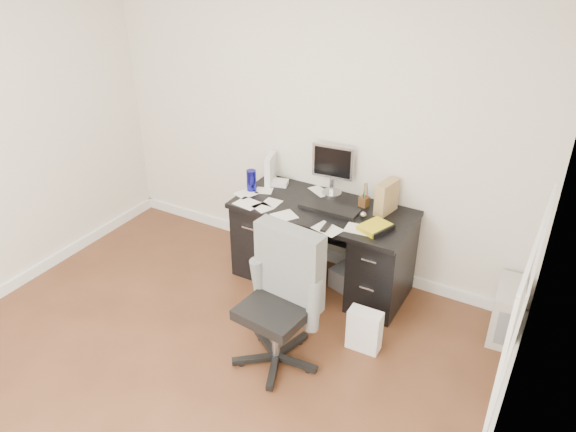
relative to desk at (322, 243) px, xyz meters
The scene contains 18 objects.
ground 1.73m from the desk, 100.29° to the right, with size 4.00×4.00×0.00m, color #452716.
room_shell 2.07m from the desk, 99.37° to the right, with size 4.02×4.02×2.71m.
desk is the anchor object (origin of this frame).
loose_papers 0.41m from the desk, 165.47° to the right, with size 1.10×0.60×0.00m, color silver, non-canonical shape.
lcd_monitor 0.64m from the desk, 100.32° to the left, with size 0.36×0.21×0.46m, color #B7B8BC, non-canonical shape.
keyboard 0.37m from the desk, 14.60° to the right, with size 0.50×0.17×0.03m, color black.
computer_mouse 0.52m from the desk, ahead, with size 0.05×0.05×0.05m, color #B7B8BC.
travel_mug 0.82m from the desk, behind, with size 0.08×0.08×0.19m, color navy.
white_binder 0.81m from the desk, 162.85° to the left, with size 0.10×0.23×0.26m, color silver.
magazine_file 0.71m from the desk, 20.28° to the left, with size 0.12×0.23×0.27m, color #9D7E4B.
pen_cup 0.57m from the desk, 33.23° to the left, with size 0.09×0.09×0.21m, color #523417, non-canonical shape.
yellow_book 0.65m from the desk, 14.20° to the right, with size 0.19×0.24×0.04m, color gold.
paper_remote 0.51m from the desk, 58.21° to the right, with size 0.22×0.18×0.02m, color silver, non-canonical shape.
office_chair 1.07m from the desk, 81.35° to the right, with size 0.59×0.59×1.05m, color #595B59, non-canonical shape.
pc_tower 1.56m from the desk, ahead, with size 0.20×0.44×0.44m, color #A7A297.
shopping_bag 0.93m from the desk, 42.53° to the right, with size 0.25×0.18×0.34m, color white.
wicker_basket 0.39m from the desk, 110.99° to the right, with size 0.38×0.38×0.38m, color #4E3817.
desk_printer 0.42m from the desk, ahead, with size 0.32×0.26×0.19m, color slate.
Camera 1 is at (2.07, -2.06, 2.96)m, focal length 35.00 mm.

